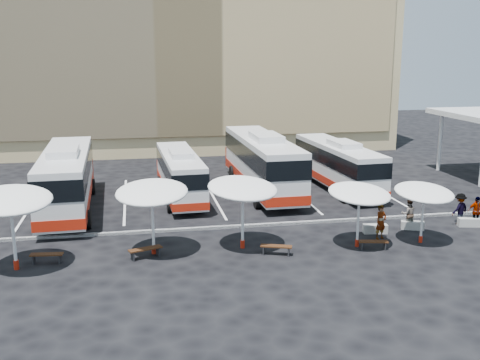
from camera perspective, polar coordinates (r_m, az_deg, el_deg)
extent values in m
plane|color=black|center=(31.61, -0.77, -5.16)|extent=(120.00, 120.00, 0.00)
cube|color=tan|center=(61.88, -6.14, 15.34)|extent=(42.00, 18.00, 25.00)
cube|color=tan|center=(52.80, -5.28, 15.24)|extent=(40.00, 0.30, 20.00)
cylinder|color=silver|center=(50.03, 19.67, 3.65)|extent=(0.30, 0.30, 4.80)
cube|color=black|center=(32.06, -0.93, -4.76)|extent=(34.00, 0.25, 0.15)
cube|color=white|center=(39.45, -20.34, -2.30)|extent=(0.15, 12.00, 0.01)
cube|color=white|center=(38.87, -11.60, -1.96)|extent=(0.15, 12.00, 0.01)
cube|color=white|center=(39.20, -2.80, -1.58)|extent=(0.15, 12.00, 0.01)
cube|color=white|center=(40.43, 5.65, -1.18)|extent=(0.15, 12.00, 0.01)
cube|color=white|center=(42.48, 13.45, -0.79)|extent=(0.15, 12.00, 0.01)
cube|color=silver|center=(36.88, -17.19, 0.26)|extent=(3.11, 13.00, 3.23)
cube|color=black|center=(36.75, -17.26, 1.25)|extent=(3.18, 13.07, 1.18)
cube|color=#A71D0B|center=(37.15, -17.07, -1.52)|extent=(3.18, 13.07, 0.59)
cube|color=#A71D0B|center=(43.35, -16.50, 1.05)|extent=(2.76, 0.31, 1.51)
cube|color=silver|center=(35.48, -17.52, 2.78)|extent=(1.83, 3.28, 0.43)
cylinder|color=black|center=(41.01, -18.54, -0.83)|extent=(0.41, 1.09, 1.08)
cylinder|color=black|center=(40.80, -14.78, -0.65)|extent=(0.41, 1.09, 1.08)
cylinder|color=black|center=(33.26, -19.87, -4.06)|extent=(0.41, 1.09, 1.08)
cylinder|color=black|center=(33.00, -15.23, -3.87)|extent=(0.41, 1.09, 1.08)
cube|color=silver|center=(38.47, -6.12, 0.71)|extent=(2.62, 10.68, 2.65)
cube|color=black|center=(38.36, -6.14, 1.48)|extent=(2.67, 10.73, 0.97)
cube|color=#A71D0B|center=(38.68, -6.09, -0.70)|extent=(2.67, 10.73, 0.49)
cube|color=#A71D0B|center=(43.76, -6.94, 1.29)|extent=(2.27, 0.26, 1.24)
cube|color=silver|center=(37.32, -6.01, 2.68)|extent=(1.51, 2.70, 0.35)
cylinder|color=black|center=(41.64, -8.11, -0.21)|extent=(0.34, 0.89, 0.88)
cylinder|color=black|center=(41.87, -5.10, -0.06)|extent=(0.34, 0.89, 0.88)
cylinder|color=black|center=(35.24, -7.16, -2.60)|extent=(0.34, 0.89, 0.88)
cylinder|color=black|center=(35.52, -3.61, -2.40)|extent=(0.34, 0.89, 0.88)
cube|color=silver|center=(40.09, 2.26, 1.93)|extent=(3.03, 13.44, 3.35)
cube|color=black|center=(39.97, 2.27, 2.87)|extent=(3.10, 13.50, 1.23)
cube|color=#A71D0B|center=(40.34, 2.24, 0.22)|extent=(3.10, 13.50, 0.61)
cube|color=#A71D0B|center=(46.65, 0.26, 2.46)|extent=(2.86, 0.28, 1.56)
cube|color=silver|center=(38.70, 2.68, 4.38)|extent=(1.85, 3.38, 0.45)
cylinder|color=black|center=(43.85, -0.76, 0.74)|extent=(0.41, 1.12, 1.12)
cylinder|color=black|center=(44.46, 2.77, 0.89)|extent=(0.41, 1.12, 1.12)
cylinder|color=black|center=(35.90, 1.80, -2.02)|extent=(0.41, 1.12, 1.12)
cylinder|color=black|center=(36.64, 6.04, -1.78)|extent=(0.41, 1.12, 1.12)
cube|color=silver|center=(41.42, 9.89, 1.64)|extent=(3.03, 11.48, 2.84)
cube|color=black|center=(41.32, 9.92, 2.41)|extent=(3.09, 11.54, 1.04)
cube|color=#A71D0B|center=(41.64, 9.83, 0.23)|extent=(3.09, 11.54, 0.52)
cube|color=#A71D0B|center=(46.71, 7.04, 2.12)|extent=(2.43, 0.33, 1.33)
cube|color=silver|center=(40.29, 10.52, 3.63)|extent=(1.68, 2.92, 0.38)
cylinder|color=black|center=(44.26, 6.69, 0.65)|extent=(0.39, 0.96, 0.95)
cylinder|color=black|center=(45.14, 9.50, 0.80)|extent=(0.39, 0.96, 0.95)
cylinder|color=black|center=(37.88, 10.47, -1.57)|extent=(0.39, 0.96, 0.95)
cylinder|color=black|center=(38.91, 13.65, -1.34)|extent=(0.39, 0.96, 0.95)
cylinder|color=silver|center=(27.66, -22.02, -5.26)|extent=(0.19, 0.19, 3.26)
cylinder|color=#A71D0B|center=(28.11, -21.77, -8.00)|extent=(0.30, 0.30, 0.44)
ellipsoid|color=white|center=(27.21, -22.32, -1.88)|extent=(4.64, 4.67, 1.12)
cylinder|color=silver|center=(27.98, -8.84, -4.41)|extent=(0.18, 0.18, 3.10)
cylinder|color=#A71D0B|center=(28.40, -8.74, -7.00)|extent=(0.28, 0.28, 0.41)
ellipsoid|color=white|center=(27.55, -8.95, -1.22)|extent=(4.30, 4.33, 1.06)
cylinder|color=silver|center=(28.44, 0.26, -3.96)|extent=(0.19, 0.19, 3.10)
cylinder|color=#A71D0B|center=(28.86, 0.26, -6.52)|extent=(0.30, 0.30, 0.41)
ellipsoid|color=white|center=(28.02, 0.27, -0.83)|extent=(4.61, 4.63, 1.06)
cylinder|color=silver|center=(29.33, 11.91, -4.05)|extent=(0.16, 0.16, 2.78)
cylinder|color=#A71D0B|center=(29.70, 11.80, -6.28)|extent=(0.25, 0.25, 0.37)
ellipsoid|color=white|center=(28.95, 12.04, -1.33)|extent=(3.89, 3.92, 0.95)
cylinder|color=silver|center=(30.83, 18.02, -3.69)|extent=(0.14, 0.14, 2.67)
cylinder|color=#A71D0B|center=(31.17, 17.87, -5.73)|extent=(0.22, 0.22, 0.36)
ellipsoid|color=white|center=(30.48, 18.20, -1.20)|extent=(3.45, 3.49, 0.92)
cube|color=black|center=(28.32, -19.06, -7.15)|extent=(1.56, 0.57, 0.06)
cube|color=black|center=(28.56, -20.22, -7.57)|extent=(0.10, 0.39, 0.41)
cube|color=black|center=(28.25, -17.82, -7.61)|extent=(0.10, 0.39, 0.41)
cube|color=black|center=(27.80, -9.60, -6.91)|extent=(1.68, 0.95, 0.07)
cube|color=black|center=(27.69, -10.85, -7.60)|extent=(0.20, 0.41, 0.44)
cube|color=black|center=(28.11, -8.33, -7.18)|extent=(0.20, 0.41, 0.44)
cube|color=black|center=(27.90, 3.70, -6.72)|extent=(1.60, 0.92, 0.06)
cube|color=black|center=(28.04, 2.42, -7.12)|extent=(0.19, 0.39, 0.41)
cube|color=black|center=(27.94, 4.97, -7.24)|extent=(0.19, 0.39, 0.41)
cube|color=black|center=(29.37, 13.40, -6.09)|extent=(1.51, 0.70, 0.06)
cube|color=black|center=(29.33, 12.24, -6.52)|extent=(0.14, 0.37, 0.39)
cube|color=black|center=(29.57, 14.49, -6.49)|extent=(0.14, 0.37, 0.39)
cube|color=#979791|center=(32.01, 13.57, -4.84)|extent=(1.36, 0.60, 0.49)
cube|color=#979791|center=(33.22, 17.12, -4.42)|extent=(1.32, 0.87, 0.47)
cube|color=#979791|center=(34.88, 22.30, -4.00)|extent=(1.37, 0.71, 0.49)
imported|color=black|center=(30.93, 14.11, -4.15)|extent=(0.80, 0.67, 1.88)
imported|color=black|center=(33.12, 16.76, -3.32)|extent=(0.92, 0.76, 1.73)
imported|color=black|center=(34.91, 22.87, -2.96)|extent=(1.06, 0.54, 1.75)
imported|color=black|center=(34.98, 21.42, -2.74)|extent=(1.34, 1.05, 1.82)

